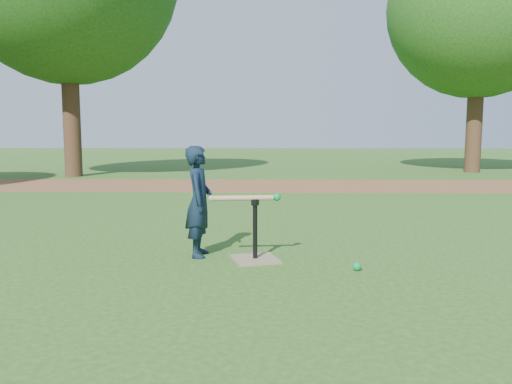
{
  "coord_description": "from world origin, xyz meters",
  "views": [
    {
      "loc": [
        -0.14,
        -4.63,
        1.25
      ],
      "look_at": [
        -0.29,
        0.52,
        0.65
      ],
      "focal_mm": 35.0,
      "sensor_mm": 36.0,
      "label": 1
    }
  ],
  "objects": [
    {
      "name": "swing_action",
      "position": [
        -0.37,
        0.22,
        0.63
      ],
      "size": [
        0.71,
        0.22,
        0.08
      ],
      "color": "tan",
      "rests_on": "ground"
    },
    {
      "name": "dirt_strip",
      "position": [
        0.0,
        7.5,
        0.01
      ],
      "size": [
        24.0,
        3.0,
        0.01
      ],
      "primitive_type": "cube",
      "color": "brown",
      "rests_on": "ground"
    },
    {
      "name": "tree_right",
      "position": [
        6.5,
        12.0,
        5.29
      ],
      "size": [
        5.8,
        5.8,
        8.21
      ],
      "color": "#382316",
      "rests_on": "ground"
    },
    {
      "name": "ground",
      "position": [
        0.0,
        0.0,
        0.0
      ],
      "size": [
        80.0,
        80.0,
        0.0
      ],
      "primitive_type": "plane",
      "color": "#285116",
      "rests_on": "ground"
    },
    {
      "name": "wiffle_ball_ground",
      "position": [
        0.66,
        -0.13,
        0.04
      ],
      "size": [
        0.08,
        0.08,
        0.08
      ],
      "primitive_type": "sphere",
      "color": "#0C8844",
      "rests_on": "ground"
    },
    {
      "name": "child",
      "position": [
        -0.87,
        0.39,
        0.57
      ],
      "size": [
        0.27,
        0.41,
        1.13
      ],
      "primitive_type": "imported",
      "rotation": [
        0.0,
        0.0,
        1.58
      ],
      "color": "black",
      "rests_on": "ground"
    },
    {
      "name": "batting_tee",
      "position": [
        -0.29,
        0.22,
        0.11
      ],
      "size": [
        0.54,
        0.54,
        0.61
      ],
      "color": "#887556",
      "rests_on": "ground"
    }
  ]
}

